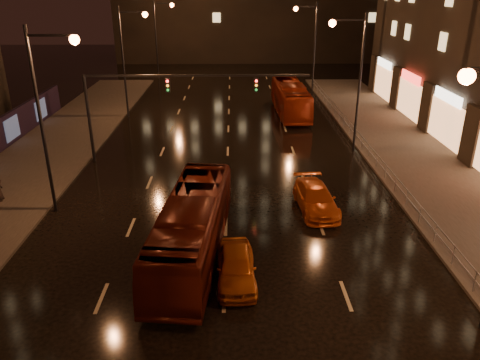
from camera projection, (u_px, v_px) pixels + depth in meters
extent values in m
plane|color=black|center=(228.00, 160.00, 33.84)|extent=(140.00, 140.00, 0.00)
cube|color=#38332D|center=(10.00, 189.00, 29.01)|extent=(7.00, 70.00, 0.15)
cube|color=#38332D|center=(441.00, 186.00, 29.40)|extent=(7.00, 70.00, 0.15)
cylinder|color=black|center=(89.00, 119.00, 32.50)|extent=(0.22, 0.22, 6.20)
cube|color=black|center=(197.00, 76.00, 31.44)|extent=(15.20, 0.14, 0.14)
cube|color=black|center=(168.00, 85.00, 31.67)|extent=(0.32, 0.18, 0.95)
cube|color=black|center=(256.00, 85.00, 31.75)|extent=(0.32, 0.18, 0.95)
sphere|color=#FF1E19|center=(167.00, 81.00, 31.44)|extent=(0.18, 0.18, 0.18)
sphere|color=orange|center=(467.00, 76.00, 13.75)|extent=(0.50, 0.50, 0.50)
cylinder|color=#99999E|center=(315.00, 85.00, 55.85)|extent=(0.04, 0.04, 1.00)
cube|color=#99999E|center=(377.00, 155.00, 31.72)|extent=(0.05, 56.00, 0.05)
cube|color=#99999E|center=(377.00, 160.00, 31.87)|extent=(0.05, 56.00, 0.05)
imported|color=#51140B|center=(192.00, 227.00, 21.51)|extent=(3.52, 10.79, 2.95)
imported|color=#97270F|center=(290.00, 98.00, 45.38)|extent=(2.83, 11.01, 3.05)
imported|color=#C55912|center=(236.00, 266.00, 19.90)|extent=(1.78, 4.15, 1.40)
imported|color=#C64D12|center=(316.00, 198.00, 26.19)|extent=(2.29, 4.93, 1.39)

